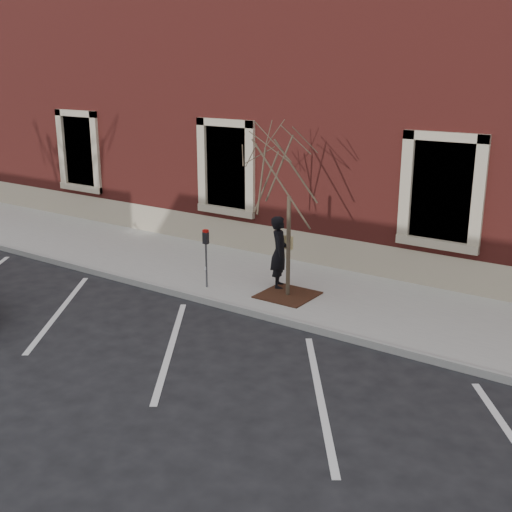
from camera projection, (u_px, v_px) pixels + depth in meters
The scene contains 9 objects.
ground at pixel (240, 312), 13.77m from camera, with size 120.00×120.00×0.00m, color #28282B.
sidewalk_near at pixel (284, 286), 15.13m from camera, with size 40.00×3.50×0.15m, color #B6B5AB.
curb_near at pixel (239, 309), 13.71m from camera, with size 40.00×0.12×0.15m, color #9E9E99.
parking_stripes at pixel (171, 347), 12.04m from camera, with size 28.00×4.40×0.01m, color silver, non-canonical shape.
building_civic at pixel (396, 104), 18.71m from camera, with size 40.00×8.62×8.00m.
man at pixel (279, 252), 14.59m from camera, with size 0.61×0.40×1.68m, color black.
parking_meter at pixel (206, 247), 14.57m from camera, with size 0.12×0.10×1.37m.
tree_grate at pixel (288, 295), 14.29m from camera, with size 1.17×1.17×0.03m, color #422015.
sapling at pixel (290, 168), 13.48m from camera, with size 2.45×2.45×4.09m.
Camera 1 is at (7.63, -10.35, 5.10)m, focal length 45.00 mm.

